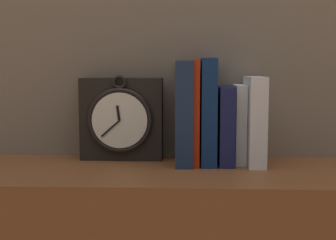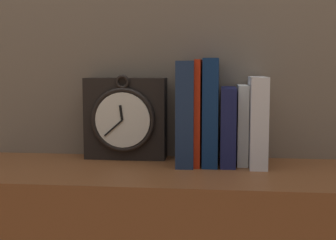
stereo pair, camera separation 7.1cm
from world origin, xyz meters
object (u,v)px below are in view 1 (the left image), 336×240
(book_slot0_navy, at_px, (185,113))
(clock, at_px, (122,119))
(book_slot1_red, at_px, (196,112))
(book_slot2_navy, at_px, (208,111))
(book_slot3_navy, at_px, (225,125))
(book_slot5_white, at_px, (254,120))
(book_slot4_white, at_px, (239,124))

(book_slot0_navy, bearing_deg, clock, 165.67)
(book_slot1_red, height_order, book_slot2_navy, book_slot2_navy)
(book_slot3_navy, height_order, book_slot5_white, book_slot5_white)
(book_slot2_navy, xyz_separation_m, book_slot5_white, (0.11, -0.00, -0.02))
(book_slot3_navy, xyz_separation_m, book_slot4_white, (0.03, 0.01, 0.00))
(clock, xyz_separation_m, book_slot2_navy, (0.22, -0.04, 0.02))
(book_slot1_red, relative_size, book_slot3_navy, 1.35)
(clock, relative_size, book_slot4_white, 1.13)
(book_slot1_red, relative_size, book_slot4_white, 1.32)
(book_slot0_navy, relative_size, book_slot4_white, 1.30)
(book_slot4_white, bearing_deg, book_slot0_navy, -172.30)
(book_slot0_navy, distance_m, book_slot2_navy, 0.06)
(book_slot0_navy, distance_m, book_slot3_navy, 0.10)
(book_slot0_navy, relative_size, book_slot1_red, 0.99)
(book_slot1_red, relative_size, book_slot2_navy, 0.99)
(book_slot2_navy, xyz_separation_m, book_slot3_navy, (0.04, 0.00, -0.03))
(book_slot1_red, distance_m, book_slot2_navy, 0.03)
(clock, relative_size, book_slot3_navy, 1.16)
(book_slot1_red, bearing_deg, book_slot0_navy, -168.29)
(book_slot2_navy, relative_size, book_slot4_white, 1.34)
(book_slot1_red, height_order, book_slot3_navy, book_slot1_red)
(book_slot2_navy, height_order, book_slot3_navy, book_slot2_navy)
(book_slot1_red, height_order, book_slot4_white, book_slot1_red)
(clock, height_order, book_slot1_red, book_slot1_red)
(book_slot3_navy, height_order, book_slot4_white, book_slot4_white)
(book_slot3_navy, relative_size, book_slot5_white, 0.88)
(book_slot1_red, xyz_separation_m, book_slot4_white, (0.11, 0.01, -0.03))
(book_slot0_navy, height_order, book_slot5_white, book_slot0_navy)
(book_slot2_navy, bearing_deg, book_slot4_white, 9.88)
(book_slot5_white, bearing_deg, book_slot2_navy, 177.57)
(clock, height_order, book_slot3_navy, clock)
(book_slot0_navy, bearing_deg, book_slot2_navy, 4.80)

